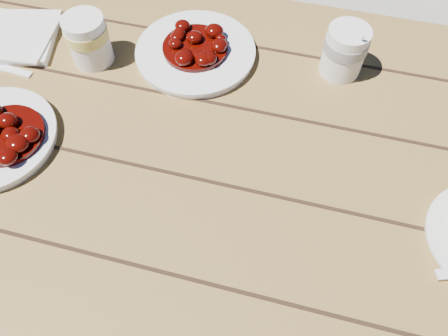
% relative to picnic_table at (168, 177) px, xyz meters
% --- Properties ---
extents(ground, '(60.00, 60.00, 0.00)m').
position_rel_picnic_table_xyz_m(ground, '(0.00, 0.00, -0.59)').
color(ground, '#A09C91').
rests_on(ground, ground).
extents(picnic_table, '(2.00, 1.55, 0.75)m').
position_rel_picnic_table_xyz_m(picnic_table, '(0.00, 0.00, 0.00)').
color(picnic_table, brown).
rests_on(picnic_table, ground).
extents(goulash_stew, '(0.12, 0.12, 0.04)m').
position_rel_picnic_table_xyz_m(goulash_stew, '(-0.23, -0.09, 0.20)').
color(goulash_stew, '#440602').
rests_on(goulash_stew, main_plate).
extents(coffee_cup, '(0.08, 0.08, 0.09)m').
position_rel_picnic_table_xyz_m(coffee_cup, '(0.29, 0.22, 0.21)').
color(coffee_cup, white).
rests_on(coffee_cup, picnic_table).
extents(napkin_stack, '(0.18, 0.18, 0.01)m').
position_rel_picnic_table_xyz_m(napkin_stack, '(-0.34, 0.14, 0.17)').
color(napkin_stack, white).
rests_on(napkin_stack, picnic_table).
extents(fork_table, '(0.16, 0.04, 0.00)m').
position_rel_picnic_table_xyz_m(fork_table, '(-0.33, 0.06, 0.16)').
color(fork_table, white).
rests_on(fork_table, picnic_table).
extents(second_plate, '(0.22, 0.22, 0.02)m').
position_rel_picnic_table_xyz_m(second_plate, '(0.01, 0.19, 0.17)').
color(second_plate, white).
rests_on(second_plate, picnic_table).
extents(second_stew, '(0.12, 0.12, 0.04)m').
position_rel_picnic_table_xyz_m(second_stew, '(0.01, 0.19, 0.20)').
color(second_stew, '#440602').
rests_on(second_stew, second_plate).
extents(second_cup, '(0.08, 0.08, 0.09)m').
position_rel_picnic_table_xyz_m(second_cup, '(-0.17, 0.13, 0.21)').
color(second_cup, white).
rests_on(second_cup, picnic_table).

